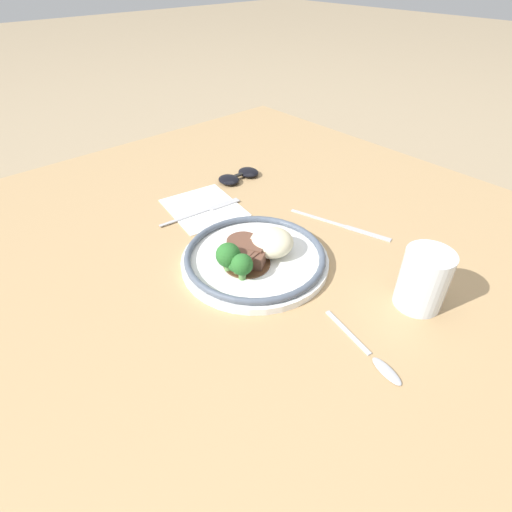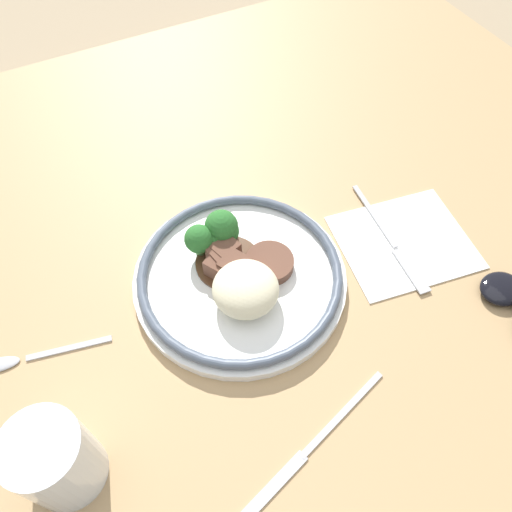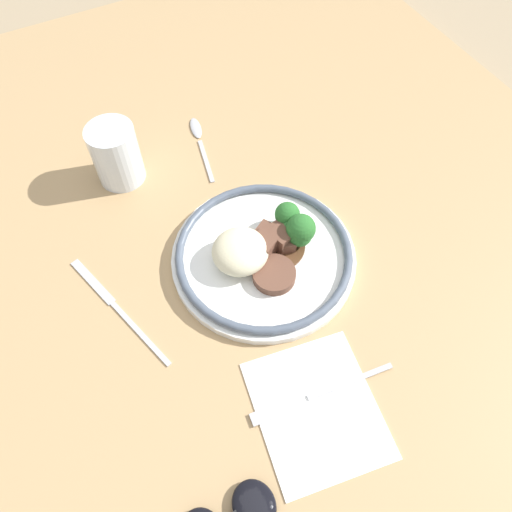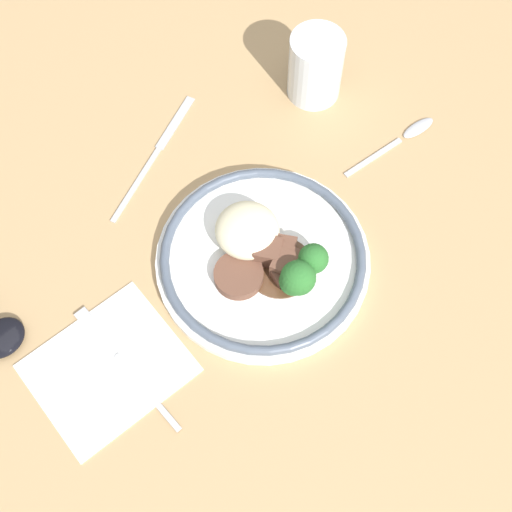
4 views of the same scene
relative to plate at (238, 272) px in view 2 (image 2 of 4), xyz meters
name	(u,v)px [view 2 (image 2 of 4)]	position (x,y,z in m)	size (l,w,h in m)	color
ground_plane	(230,322)	(0.03, 0.03, -0.06)	(8.00, 8.00, 0.00)	#998466
dining_table	(229,314)	(0.03, 0.03, -0.04)	(1.41, 1.23, 0.04)	tan
napkin	(404,242)	(-0.22, 0.05, -0.02)	(0.19, 0.17, 0.00)	white
plate	(238,272)	(0.00, 0.00, 0.00)	(0.27, 0.27, 0.07)	white
juice_glass	(57,461)	(0.25, 0.13, 0.03)	(0.07, 0.07, 0.10)	#F4AD19
fork	(395,246)	(-0.21, 0.05, -0.02)	(0.03, 0.19, 0.00)	#ADADB2
knife	(308,450)	(0.03, 0.22, -0.02)	(0.21, 0.07, 0.00)	#ADADB2
spoon	(15,361)	(0.27, -0.02, -0.02)	(0.15, 0.04, 0.01)	#ADADB2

